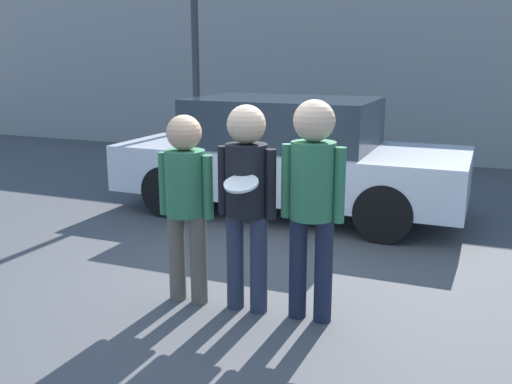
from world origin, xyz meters
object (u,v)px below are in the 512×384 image
(person_middle_with_frisbee, at_px, (247,190))
(parked_car_near, at_px, (288,156))
(person_left, at_px, (186,193))
(person_right, at_px, (312,190))

(person_middle_with_frisbee, relative_size, parked_car_near, 0.38)
(person_left, distance_m, person_right, 1.13)
(person_left, height_order, person_middle_with_frisbee, person_middle_with_frisbee)
(person_right, distance_m, parked_car_near, 3.41)
(person_right, bearing_deg, parked_car_near, 112.36)
(person_right, xyz_separation_m, parked_car_near, (-1.29, 3.14, -0.32))
(person_left, relative_size, parked_car_near, 0.35)
(person_right, bearing_deg, person_middle_with_frisbee, -176.26)
(person_left, bearing_deg, parked_car_near, 93.05)
(person_middle_with_frisbee, bearing_deg, parked_car_near, 102.98)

